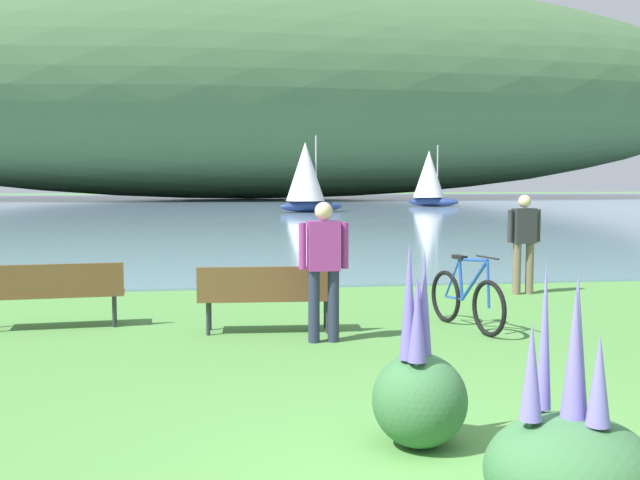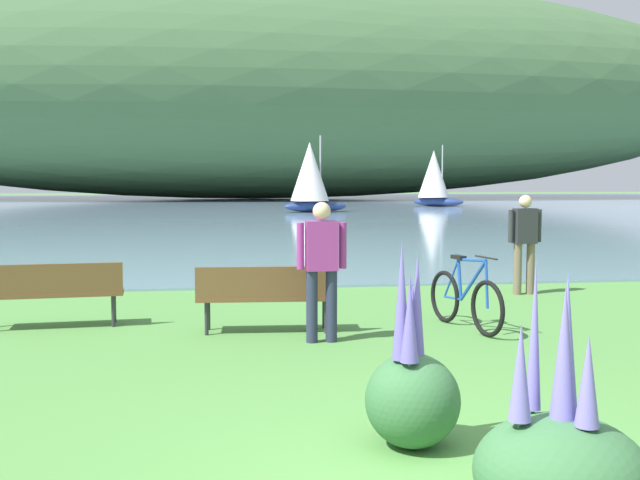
# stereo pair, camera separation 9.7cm
# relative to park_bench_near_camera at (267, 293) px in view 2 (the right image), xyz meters

# --- Properties ---
(bay_water) EXTENTS (180.00, 80.00, 0.04)m
(bay_water) POSITION_rel_park_bench_near_camera_xyz_m (0.73, 43.90, -0.50)
(bay_water) COLOR #7A99B2
(bay_water) RESTS_ON ground
(distant_hillside) EXTENTS (98.65, 28.00, 20.89)m
(distant_hillside) POSITION_rel_park_bench_near_camera_xyz_m (3.04, 63.72, 9.96)
(distant_hillside) COLOR #42663D
(distant_hillside) RESTS_ON bay_water
(park_bench_near_camera) EXTENTS (1.83, 0.59, 0.88)m
(park_bench_near_camera) POSITION_rel_park_bench_near_camera_xyz_m (0.00, 0.00, 0.00)
(park_bench_near_camera) COLOR brown
(park_bench_near_camera) RESTS_ON ground
(park_bench_further_along) EXTENTS (1.83, 0.63, 0.88)m
(park_bench_further_along) POSITION_rel_park_bench_near_camera_xyz_m (-2.79, 0.70, 0.00)
(park_bench_further_along) COLOR brown
(park_bench_further_along) RESTS_ON ground
(bicycle_leaning_near_bench) EXTENTS (0.46, 1.74, 1.01)m
(bicycle_leaning_near_bench) POSITION_rel_park_bench_near_camera_xyz_m (2.62, -0.12, -0.12)
(bicycle_leaning_near_bench) COLOR black
(bicycle_leaning_near_bench) RESTS_ON ground
(person_at_shoreline) EXTENTS (0.61, 0.25, 1.71)m
(person_at_shoreline) POSITION_rel_park_bench_near_camera_xyz_m (4.61, 2.67, 0.46)
(person_at_shoreline) COLOR #72604C
(person_at_shoreline) RESTS_ON ground
(person_on_the_grass) EXTENTS (0.61, 0.23, 1.71)m
(person_on_the_grass) POSITION_rel_park_bench_near_camera_xyz_m (0.63, -0.65, 0.46)
(person_on_the_grass) COLOR #282D47
(person_on_the_grass) RESTS_ON ground
(echium_bush_beside_closest) EXTENTS (0.99, 0.99, 1.53)m
(echium_bush_beside_closest) POSITION_rel_park_bench_near_camera_xyz_m (1.28, -5.75, -0.14)
(echium_bush_beside_closest) COLOR #386B3D
(echium_bush_beside_closest) RESTS_ON ground
(echium_bush_mid_cluster) EXTENTS (0.71, 0.71, 1.55)m
(echium_bush_mid_cluster) POSITION_rel_park_bench_near_camera_xyz_m (0.79, -4.34, -0.08)
(echium_bush_mid_cluster) COLOR #386B3D
(echium_bush_mid_cluster) RESTS_ON ground
(sailboat_nearest_to_shore) EXTENTS (3.54, 3.13, 4.24)m
(sailboat_nearest_to_shore) POSITION_rel_park_bench_near_camera_xyz_m (14.39, 41.46, 1.51)
(sailboat_nearest_to_shore) COLOR navy
(sailboat_nearest_to_shore) RESTS_ON bay_water
(sailboat_mid_bay) EXTENTS (3.87, 2.57, 4.40)m
(sailboat_mid_bay) POSITION_rel_park_bench_near_camera_xyz_m (4.78, 33.72, 1.59)
(sailboat_mid_bay) COLOR navy
(sailboat_mid_bay) RESTS_ON bay_water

